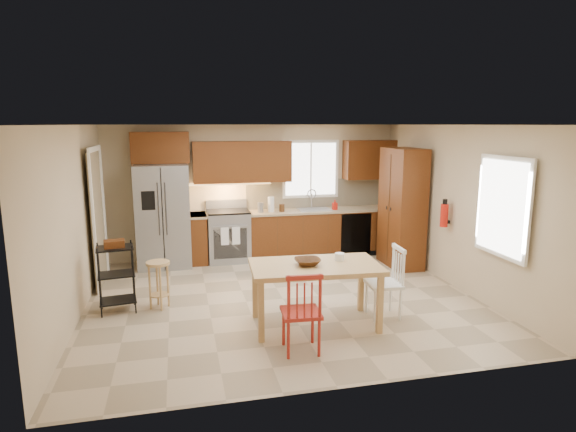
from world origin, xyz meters
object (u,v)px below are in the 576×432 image
at_px(refrigerator, 163,216).
at_px(pantry, 402,208).
at_px(table_bowl, 308,265).
at_px(table_jar, 339,258).
at_px(chair_red, 301,311).
at_px(soap_bottle, 335,205).
at_px(range_stove, 229,237).
at_px(chair_white, 384,283).
at_px(utility_cart, 117,278).
at_px(bar_stool, 159,285).
at_px(fire_extinguisher, 444,215).
at_px(dining_table, 315,295).

distance_m(refrigerator, pantry, 4.23).
relative_size(pantry, table_bowl, 6.47).
relative_size(table_bowl, table_jar, 2.31).
bearing_deg(chair_red, soap_bottle, 70.08).
bearing_deg(range_stove, chair_white, -61.46).
xyz_separation_m(range_stove, chair_red, (0.40, -3.82, 0.01)).
distance_m(chair_red, chair_white, 1.48).
bearing_deg(table_bowl, refrigerator, 120.01).
relative_size(pantry, utility_cart, 2.23).
height_order(range_stove, chair_white, chair_white).
distance_m(chair_red, table_jar, 1.08).
relative_size(pantry, table_jar, 14.96).
bearing_deg(refrigerator, range_stove, 2.99).
bearing_deg(chair_white, pantry, -27.28).
bearing_deg(utility_cart, bar_stool, -6.78).
xyz_separation_m(refrigerator, utility_cart, (-0.58, -2.08, -0.44)).
relative_size(fire_extinguisher, chair_white, 0.38).
height_order(table_bowl, table_jar, table_jar).
bearing_deg(range_stove, chair_red, -84.05).
relative_size(table_jar, utility_cart, 0.15).
xyz_separation_m(chair_white, bar_stool, (-2.89, 0.99, -0.14)).
distance_m(dining_table, bar_stool, 2.20).
relative_size(range_stove, utility_cart, 0.98).
bearing_deg(dining_table, range_stove, 106.93).
xyz_separation_m(pantry, chair_red, (-2.58, -2.84, -0.58)).
distance_m(fire_extinguisher, dining_table, 2.78).
xyz_separation_m(range_stove, soap_bottle, (2.03, -0.08, 0.54)).
relative_size(chair_red, utility_cart, 1.00).
distance_m(chair_red, bar_stool, 2.32).
xyz_separation_m(range_stove, utility_cart, (-1.73, -2.14, 0.01)).
bearing_deg(chair_white, bar_stool, 74.75).
relative_size(refrigerator, fire_extinguisher, 5.06).
bearing_deg(chair_red, chair_white, 31.96).
bearing_deg(pantry, fire_extinguisher, -79.22).
xyz_separation_m(range_stove, dining_table, (0.75, -3.17, -0.07)).
relative_size(table_bowl, utility_cart, 0.34).
xyz_separation_m(pantry, chair_white, (-1.28, -2.14, -0.58)).
xyz_separation_m(pantry, fire_extinguisher, (0.20, -1.05, 0.05)).
xyz_separation_m(chair_white, utility_cart, (-3.43, 0.98, 0.00)).
bearing_deg(chair_red, fire_extinguisher, 36.39).
bearing_deg(refrigerator, table_bowl, -59.99).
bearing_deg(fire_extinguisher, dining_table, -154.92).
relative_size(pantry, dining_table, 1.31).
bearing_deg(bar_stool, table_bowl, -47.53).
xyz_separation_m(chair_red, table_jar, (0.70, 0.75, 0.35)).
xyz_separation_m(table_jar, utility_cart, (-2.83, 0.93, -0.35)).
bearing_deg(soap_bottle, chair_red, -113.58).
bearing_deg(bar_stool, refrigerator, 70.92).
distance_m(refrigerator, bar_stool, 2.15).
bearing_deg(table_jar, fire_extinguisher, 26.51).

